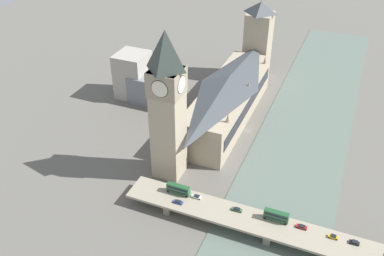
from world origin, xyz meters
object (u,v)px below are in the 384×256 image
Objects in this scene: road_bridge at (271,227)px; car_southbound_mid at (197,197)px; clock_tower at (167,104)px; car_northbound_tail at (354,242)px; parliament_hall at (229,98)px; car_southbound_lead at (178,202)px; double_decker_bus_rear at (178,189)px; double_decker_bus_mid at (276,216)px; car_southbound_tail at (333,237)px; victoria_tower at (258,41)px; car_northbound_lead at (302,227)px; car_southbound_extra at (237,209)px.

car_southbound_mid is at bearing -5.72° from road_bridge.
clock_tower is 19.03× the size of car_northbound_tail.
parliament_hall is 21.87× the size of car_southbound_lead.
parliament_hall is at bearing -88.41° from double_decker_bus_rear.
double_decker_bus_mid is 2.73× the size of car_southbound_tail.
car_northbound_tail is (-80.27, 141.09, -20.41)m from victoria_tower.
car_southbound_lead is (-2.55, 5.93, -1.99)m from double_decker_bus_rear.
victoria_tower is (0.06, -61.80, 12.70)m from parliament_hall.
car_southbound_mid is at bearing -0.32° from car_northbound_tail.
car_northbound_lead is 1.14× the size of car_southbound_tail.
car_northbound_tail reaches higher than road_bridge.
car_southbound_mid is (69.08, -0.39, 0.01)m from car_northbound_tail.
car_southbound_tail is (-60.76, 0.60, 0.02)m from car_southbound_mid.
victoria_tower reaches higher than car_northbound_tail.
road_bridge is at bearing 170.16° from car_southbound_extra.
road_bridge is 5.48m from double_decker_bus_mid.
car_northbound_tail is at bearing 179.68° from car_southbound_mid.
victoria_tower is 5.41× the size of double_decker_bus_mid.
car_southbound_mid is (-6.38, -6.33, 0.06)m from car_southbound_lead.
double_decker_bus_rear is 2.47× the size of car_southbound_lead.
car_southbound_lead is at bearing 4.50° from car_northbound_tail.
car_southbound_extra is at bearing 0.26° from car_southbound_tail.
car_southbound_lead is (75.47, 5.94, -0.06)m from car_northbound_tail.
double_decker_bus_mid is at bearing 108.78° from victoria_tower.
car_southbound_extra is at bearing 155.04° from clock_tower.
car_northbound_lead is at bearing -164.22° from road_bridge.
parliament_hall is at bearing -60.52° from road_bridge.
victoria_tower is 12.95× the size of car_southbound_lead.
car_southbound_lead is 1.14× the size of car_southbound_tail.
parliament_hall is 1.69× the size of victoria_tower.
road_bridge is (-57.80, 22.24, -35.87)m from clock_tower.
car_northbound_lead is at bearing -2.30° from car_southbound_tail.
double_decker_bus_mid is 32.53m from car_northbound_tail.
car_southbound_lead is at bearing 4.88° from car_southbound_tail.
double_decker_bus_rear is at bearing 91.59° from parliament_hall.
clock_tower is (11.19, 60.21, 26.29)m from parliament_hall.
clock_tower reaches higher than car_southbound_lead.
car_southbound_mid is (-11.18, 140.70, -20.40)m from victoria_tower.
road_bridge is 33.50× the size of car_southbound_tail.
car_southbound_mid is at bearing -0.56° from car_southbound_tail.
clock_tower is 123.27m from victoria_tower.
car_northbound_tail is 1.02× the size of car_southbound_tail.
clock_tower is at bearing -24.96° from car_southbound_extra.
clock_tower reaches higher than victoria_tower.
car_southbound_lead is 67.39m from car_southbound_tail.
clock_tower is 80.13m from car_northbound_lead.
clock_tower reaches higher than car_southbound_extra.
car_southbound_mid reaches higher than car_northbound_tail.
double_decker_bus_mid is 2.39× the size of car_southbound_lead.
car_northbound_lead is 12.99m from car_southbound_tail.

